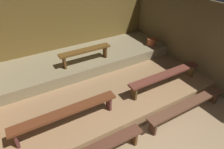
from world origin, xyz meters
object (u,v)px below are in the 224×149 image
(bench_floor_right, at_px, (187,105))
(bench_lower_right, at_px, (165,76))
(bench_middle_center, at_px, (85,52))
(pail_middle, at_px, (152,42))
(bench_lower_left, at_px, (66,113))

(bench_floor_right, height_order, bench_lower_right, bench_lower_right)
(bench_lower_right, relative_size, bench_middle_center, 1.46)
(bench_lower_right, xyz_separation_m, pail_middle, (0.92, 1.68, 0.09))
(bench_lower_left, distance_m, bench_middle_center, 2.13)
(bench_lower_right, xyz_separation_m, bench_middle_center, (-1.47, 1.74, 0.29))
(bench_floor_right, xyz_separation_m, pail_middle, (1.00, 2.55, 0.40))
(bench_lower_left, height_order, bench_lower_right, same)
(bench_lower_right, relative_size, pail_middle, 7.41)
(bench_floor_right, distance_m, bench_lower_left, 2.76)
(bench_lower_right, bearing_deg, bench_lower_left, 180.00)
(pail_middle, bearing_deg, bench_floor_right, -111.33)
(bench_floor_right, height_order, bench_middle_center, bench_middle_center)
(bench_lower_right, bearing_deg, pail_middle, 61.16)
(bench_lower_left, xyz_separation_m, bench_middle_center, (1.20, 1.74, 0.29))
(bench_lower_right, height_order, bench_middle_center, bench_middle_center)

